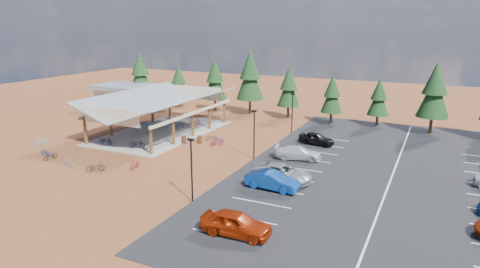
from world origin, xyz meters
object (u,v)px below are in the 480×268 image
lamp_post_0 (192,166)px  trash_bin_0 (184,140)px  bike_16 (212,137)px  car_2 (282,173)px  bike_8 (50,155)px  bike_11 (135,164)px  car_4 (316,139)px  bike_1 (135,127)px  bike_0 (106,140)px  car_3 (298,153)px  bike_15 (216,142)px  bike_14 (219,140)px  car_1 (272,181)px  lamp_post_1 (254,131)px  bike_9 (42,141)px  bike_pavilion (161,103)px  bike_5 (183,132)px  bike_12 (95,167)px  car_0 (236,223)px  bike_2 (145,124)px  lamp_post_2 (292,110)px  bike_4 (137,144)px  bike_7 (195,121)px  bike_6 (179,125)px  bike_10 (45,152)px  bike_13 (69,163)px  outbuilding (131,96)px  trash_bin_1 (200,139)px

lamp_post_0 → trash_bin_0: 17.12m
bike_16 → car_2: bearing=26.0°
bike_8 → bike_11: bearing=10.7°
bike_16 → car_4: bearing=80.3°
bike_1 → bike_0: bearing=176.3°
car_3 → bike_0: bearing=89.5°
trash_bin_0 → car_4: car_4 is taller
car_2 → bike_0: bearing=86.6°
bike_0 → bike_15: 12.71m
bike_14 → trash_bin_0: bearing=-134.1°
bike_15 → car_1: car_1 is taller
lamp_post_1 → bike_9: (-23.88, -5.84, -2.42)m
bike_pavilion → bike_15: 10.06m
bike_1 → bike_5: 7.08m
bike_12 → bike_11: bearing=-103.2°
car_2 → car_3: size_ratio=1.16×
trash_bin_0 → car_0: size_ratio=0.19×
bike_2 → bike_9: bike_9 is taller
trash_bin_0 → bike_1: size_ratio=0.58×
bike_11 → car_2: 14.19m
bike_0 → bike_14: size_ratio=1.04×
lamp_post_2 → bike_15: 11.33m
bike_2 → bike_16: bearing=-93.9°
bike_4 → bike_7: 12.56m
car_0 → lamp_post_1: bearing=17.5°
bike_6 → bike_12: (2.29, -17.75, -0.07)m
bike_12 → bike_15: (6.17, 12.54, 0.04)m
bike_pavilion → bike_12: bike_pavilion is taller
car_1 → car_3: car_1 is taller
bike_5 → car_3: car_3 is taller
trash_bin_0 → bike_10: size_ratio=0.55×
lamp_post_2 → bike_5: 13.96m
lamp_post_0 → bike_15: bearing=111.7°
trash_bin_0 → bike_4: size_ratio=0.47×
lamp_post_1 → bike_4: lamp_post_1 is taller
bike_9 → bike_13: (8.77, -4.27, -0.11)m
lamp_post_1 → bike_7: 17.09m
bike_2 → bike_5: 7.41m
lamp_post_2 → bike_13: (-15.11, -22.11, -2.53)m
bike_1 → bike_9: 11.19m
outbuilding → car_2: outbuilding is taller
trash_bin_1 → car_0: (13.63, -18.31, 0.40)m
lamp_post_1 → bike_2: size_ratio=3.08×
lamp_post_1 → lamp_post_2: same height
bike_pavilion → bike_7: bike_pavilion is taller
bike_4 → bike_9: (-10.63, -3.65, -0.05)m
bike_15 → car_4: bearing=-108.3°
bike_9 → car_1: size_ratio=0.40×
bike_pavilion → car_1: (19.73, -11.96, -3.03)m
bike_pavilion → lamp_post_2: size_ratio=3.77×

